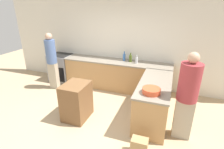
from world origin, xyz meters
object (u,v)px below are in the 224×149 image
Objects in this scene: island_table at (77,101)px; olive_oil_bottle at (130,58)px; person_by_range at (52,59)px; range_oven at (61,67)px; mixing_bowl at (151,91)px; vinegar_bottle_clear at (137,60)px; person_at_peninsula at (187,95)px; water_bottle_blue at (124,57)px; paper_bag at (139,146)px.

olive_oil_bottle is (0.78, 1.86, 0.58)m from island_table.
range_oven is at bearing 104.49° from person_by_range.
mixing_bowl is at bearing -27.59° from range_oven.
olive_oil_bottle reaches higher than vinegar_bottle_clear.
mixing_bowl is 1.99m from olive_oil_bottle.
person_at_peninsula is (3.95, -1.64, 0.49)m from range_oven.
olive_oil_bottle is at bearing -15.51° from water_bottle_blue.
person_at_peninsula reaches higher than mixing_bowl.
range_oven is at bearing -176.85° from water_bottle_blue.
person_by_range is at bearing -75.51° from range_oven.
island_table is at bearing 159.58° from paper_bag.
person_at_peninsula reaches higher than vinegar_bottle_clear.
water_bottle_blue is (-0.41, 0.13, 0.02)m from vinegar_bottle_clear.
person_at_peninsula is at bearing -48.42° from olive_oil_bottle.
range_oven is 2.44m from island_table.
mixing_bowl reaches higher than island_table.
person_by_range is (-2.06, -0.78, -0.06)m from water_bottle_blue.
range_oven is 2.69m from vinegar_bottle_clear.
island_table is 3.05× the size of water_bottle_blue.
island_table is at bearing -37.45° from person_by_range.
person_at_peninsula is at bearing 3.77° from island_table.
person_by_range is at bearing 150.65° from paper_bag.
person_at_peninsula is (2.29, 0.15, 0.52)m from island_table.
paper_bag is at bearing -29.35° from person_by_range.
olive_oil_bottle is 0.16× the size of person_by_range.
vinegar_bottle_clear is 0.13× the size of person_at_peninsula.
person_at_peninsula is 1.29m from paper_bag.
vinegar_bottle_clear is 2.60m from paper_bag.
island_table is 2.36m from person_at_peninsula.
person_at_peninsula is 5.54× the size of paper_bag.
water_bottle_blue is (-1.08, 1.85, 0.06)m from mixing_bowl.
person_at_peninsula is (0.64, 0.09, -0.01)m from mixing_bowl.
range_oven is 1.07× the size of island_table.
water_bottle_blue is at bearing 162.79° from vinegar_bottle_clear.
person_at_peninsula is at bearing -45.69° from water_bottle_blue.
mixing_bowl is at bearing -64.11° from olive_oil_bottle.
vinegar_bottle_clear is at bearing 104.51° from paper_bag.
person_at_peninsula reaches higher than range_oven.
paper_bag is at bearing -75.49° from vinegar_bottle_clear.
mixing_bowl is 1.85m from vinegar_bottle_clear.
water_bottle_blue is 0.16× the size of person_at_peninsula.
person_by_range reaches higher than island_table.
range_oven is 2.60× the size of mixing_bowl.
paper_bag is at bearing -67.75° from water_bottle_blue.
person_by_range is 3.91m from person_at_peninsula.
island_table is at bearing -106.58° from water_bottle_blue.
paper_bag is (0.62, -2.38, -0.84)m from vinegar_bottle_clear.
water_bottle_blue is 2.47m from person_at_peninsula.
person_at_peninsula is at bearing -51.28° from vinegar_bottle_clear.
person_at_peninsula is at bearing 46.98° from paper_bag.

